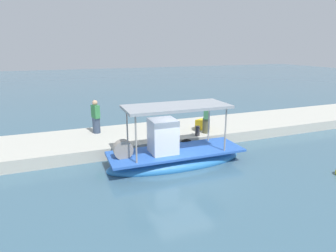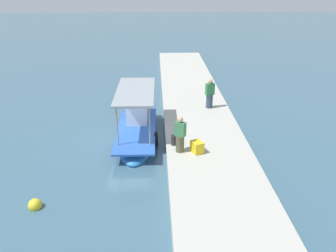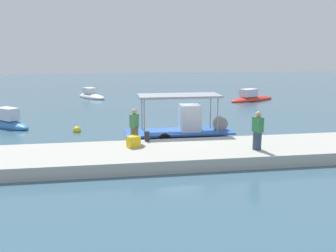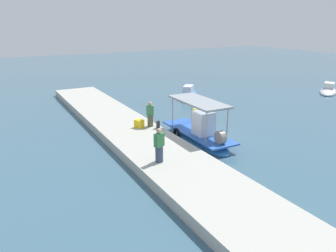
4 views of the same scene
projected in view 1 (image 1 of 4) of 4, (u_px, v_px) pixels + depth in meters
name	position (u px, v px, depth m)	size (l,w,h in m)	color
ground_plane	(179.00, 167.00, 12.51)	(120.00, 120.00, 0.00)	#3C5F73
dock_quay	(151.00, 136.00, 15.90)	(36.00, 3.95, 0.56)	#B2B1A6
main_fishing_boat	(174.00, 154.00, 12.73)	(6.23, 2.14, 3.00)	#2972BA
fisherman_near_bollard	(96.00, 118.00, 15.32)	(0.50, 0.57, 1.78)	#334259
fisherman_by_crate	(206.00, 119.00, 15.34)	(0.52, 0.55, 1.71)	brown
mooring_bollard	(197.00, 131.00, 15.02)	(0.24, 0.24, 0.50)	#2D2D33
cargo_crate	(201.00, 124.00, 16.20)	(0.55, 0.44, 0.53)	yellow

